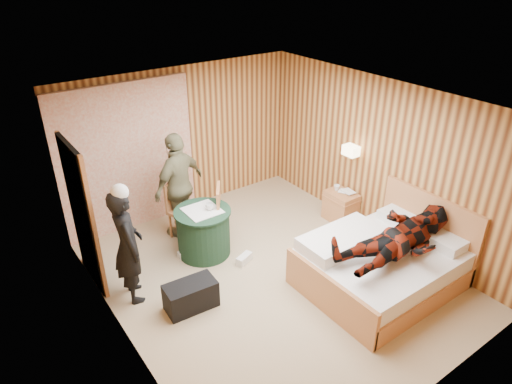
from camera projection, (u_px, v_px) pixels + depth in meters
floor at (271, 275)px, 6.50m from camera, size 4.20×5.00×0.01m
ceiling at (274, 105)px, 5.33m from camera, size 4.20×5.00×0.01m
wall_back at (182, 141)px, 7.71m from camera, size 4.20×0.02×2.50m
wall_left at (115, 254)px, 4.83m from camera, size 0.02×5.00×2.50m
wall_right at (380, 160)px, 7.00m from camera, size 0.02×5.00×2.50m
curtain at (128, 159)px, 7.17m from camera, size 2.20×0.08×2.40m
doorway at (82, 216)px, 5.96m from camera, size 0.06×0.90×2.05m
wall_lamp at (351, 150)px, 7.21m from camera, size 0.26×0.24×0.16m
bed at (381, 264)px, 6.22m from camera, size 2.01×1.59×1.09m
nightstand at (341, 206)px, 7.71m from camera, size 0.40×0.54×0.52m
round_table at (204, 232)px, 6.82m from camera, size 0.84×0.84×0.75m
chair_far at (180, 205)px, 7.20m from camera, size 0.55×0.55×0.93m
chair_near at (211, 212)px, 6.91m from camera, size 0.63×0.63×1.01m
duffel_bag at (191, 296)px, 5.83m from camera, size 0.68×0.40×0.37m
sneaker_left at (186, 253)px, 6.87m from camera, size 0.25×0.11×0.11m
sneaker_right at (244, 259)px, 6.74m from camera, size 0.30×0.20×0.12m
woman_standing at (128, 246)px, 5.76m from camera, size 0.47×0.63×1.58m
man_at_table at (179, 185)px, 7.10m from camera, size 1.09×0.75×1.72m
man_on_bed at (403, 230)px, 5.76m from camera, size 0.86×0.67×1.77m
book_lower at (344, 194)px, 7.56m from camera, size 0.26×0.28×0.02m
book_upper at (344, 193)px, 7.55m from camera, size 0.19×0.24×0.02m
cup_nightstand at (337, 188)px, 7.67m from camera, size 0.13×0.13×0.09m
cup_table at (210, 207)px, 6.64m from camera, size 0.15×0.15×0.10m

